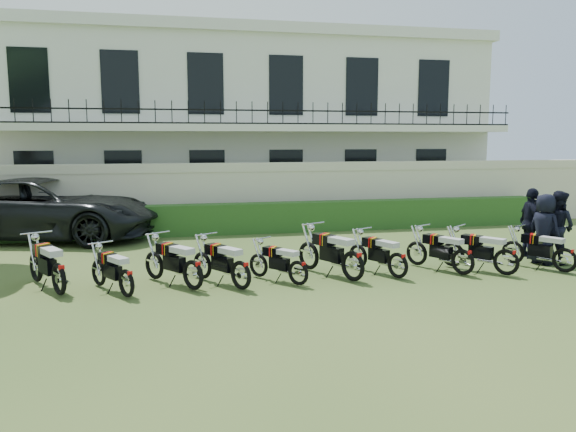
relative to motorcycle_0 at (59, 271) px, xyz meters
name	(u,v)px	position (x,y,z in m)	size (l,w,h in m)	color
ground	(315,289)	(5.13, -0.53, -0.52)	(100.00, 100.00, 0.00)	#2D471C
perimeter_wall	(256,195)	(5.13, 7.47, 0.65)	(30.00, 0.35, 2.30)	beige
hedge	(289,217)	(6.13, 6.67, -0.02)	(18.00, 0.60, 1.00)	#294C1B
building	(234,125)	(5.13, 13.43, 3.19)	(20.40, 9.60, 7.40)	silver
motorcycle_0	(59,271)	(0.00, 0.00, 0.00)	(1.10, 1.85, 1.13)	black
motorcycle_1	(126,276)	(1.32, -0.42, -0.07)	(1.00, 1.56, 0.97)	black
motorcycle_2	(193,268)	(2.63, -0.16, -0.02)	(1.24, 1.65, 1.08)	black
motorcycle_3	(241,268)	(3.60, -0.34, -0.04)	(1.13, 1.65, 1.04)	black
motorcycle_4	(298,267)	(4.84, -0.25, -0.10)	(1.10, 1.37, 0.92)	black
motorcycle_5	(353,259)	(6.09, -0.17, 0.01)	(1.10, 1.91, 1.15)	black
motorcycle_6	(398,259)	(7.15, -0.13, -0.06)	(0.91, 1.70, 1.00)	black
motorcycle_7	(463,256)	(8.74, -0.15, -0.05)	(0.99, 1.70, 1.03)	black
motorcycle_8	(507,256)	(9.69, -0.39, -0.04)	(1.20, 1.60, 1.04)	black
motorcycle_9	(565,254)	(11.19, -0.44, -0.06)	(1.01, 1.62, 1.00)	black
suv	(46,209)	(-1.56, 6.89, 0.44)	(3.19, 6.91, 1.92)	black
officer_3	(544,229)	(11.35, 0.57, 0.37)	(0.87, 0.56, 1.77)	black
officer_4	(557,227)	(11.76, 0.62, 0.40)	(0.89, 0.70, 1.84)	black
officer_5	(531,223)	(11.47, 1.28, 0.41)	(1.08, 0.45, 1.85)	black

